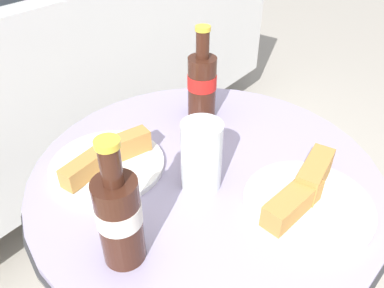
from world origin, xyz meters
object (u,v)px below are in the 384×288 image
Objects in this scene: bistro_table at (204,223)px; drinking_glass at (201,159)px; cola_bottle_right at (202,84)px; cola_bottle_left at (119,216)px; lunch_plate_near at (306,197)px; lunch_plate_far at (108,161)px.

bistro_table is 0.24m from drinking_glass.
cola_bottle_right is 1.62× the size of drinking_glass.
drinking_glass is (-0.21, -0.15, -0.03)m from cola_bottle_right.
lunch_plate_near is at bearing -32.58° from cola_bottle_left.
drinking_glass reaches higher than bistro_table.
lunch_plate_far is (-0.15, 0.38, -0.00)m from lunch_plate_near.
lunch_plate_near is at bearing -81.35° from bistro_table.
cola_bottle_right is at bearing 39.27° from bistro_table.
cola_bottle_left reaches higher than lunch_plate_far.
cola_bottle_right reaches higher than lunch_plate_near.
drinking_glass is at bearing -143.40° from cola_bottle_right.
cola_bottle_left reaches higher than lunch_plate_near.
cola_bottle_right is 0.30m from lunch_plate_far.
drinking_glass is at bearing -155.26° from bistro_table.
lunch_plate_near reaches higher than lunch_plate_far.
lunch_plate_near is (0.08, -0.19, -0.05)m from drinking_glass.
cola_bottle_left is 0.25m from lunch_plate_far.
cola_bottle_left is 1.61× the size of drinking_glass.
cola_bottle_right is at bearing 69.06° from lunch_plate_near.
cola_bottle_right is at bearing 36.60° from drinking_glass.
cola_bottle_left is at bearing -178.75° from drinking_glass.
cola_bottle_right reaches higher than cola_bottle_left.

